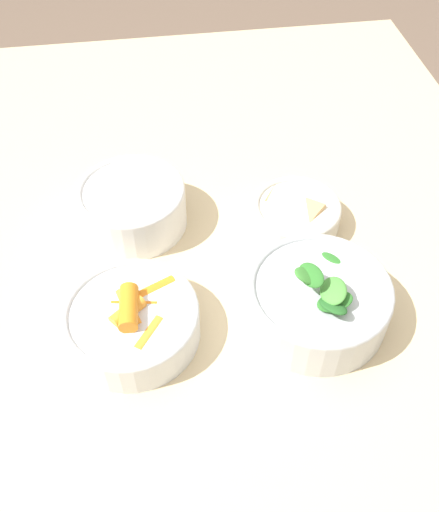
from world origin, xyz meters
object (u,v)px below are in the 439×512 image
at_px(bowl_beans_hotdog, 133,207).
at_px(bowl_cookies, 296,214).
at_px(bowl_carrots, 132,320).
at_px(bowl_greens, 318,300).

xyz_separation_m(bowl_beans_hotdog, bowl_cookies, (-0.04, -0.23, -0.01)).
distance_m(bowl_beans_hotdog, bowl_cookies, 0.23).
relative_size(bowl_carrots, bowl_cookies, 1.30).
bearing_deg(bowl_cookies, bowl_beans_hotdog, 80.38).
distance_m(bowl_greens, bowl_beans_hotdog, 0.30).
relative_size(bowl_beans_hotdog, bowl_cookies, 1.21).
distance_m(bowl_carrots, bowl_greens, 0.23).
bearing_deg(bowl_beans_hotdog, bowl_cookies, -99.62).
relative_size(bowl_carrots, bowl_beans_hotdog, 1.08).
height_order(bowl_greens, bowl_cookies, bowl_greens).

